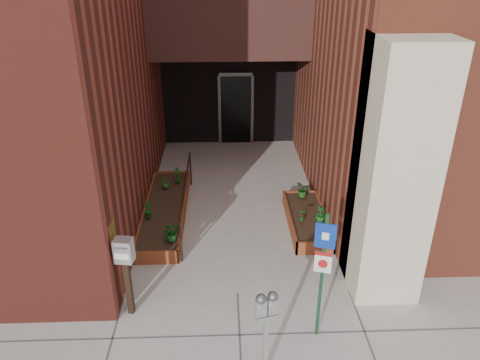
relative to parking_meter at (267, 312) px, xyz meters
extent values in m
plane|color=#9E9991|center=(-0.34, 1.71, -1.10)|extent=(80.00, 80.00, 0.00)
cube|color=beige|center=(2.21, 1.91, 1.10)|extent=(1.10, 1.20, 4.40)
cube|color=#321616|center=(-0.34, 7.71, 2.90)|extent=(4.20, 2.00, 2.00)
cube|color=black|center=(-0.34, 9.11, 0.40)|extent=(4.00, 0.30, 3.00)
cube|color=black|center=(-0.14, 8.93, -0.05)|extent=(0.90, 0.06, 2.10)
cube|color=#B79338|center=(-2.33, 1.51, 0.40)|extent=(0.04, 0.30, 0.30)
cube|color=brown|center=(-1.89, 2.63, -0.95)|extent=(0.90, 0.04, 0.30)
cube|color=brown|center=(-1.89, 6.19, -0.95)|extent=(0.90, 0.04, 0.30)
cube|color=brown|center=(-2.32, 4.41, -0.95)|extent=(0.04, 3.60, 0.30)
cube|color=brown|center=(-1.46, 4.41, -0.95)|extent=(0.04, 3.60, 0.30)
cube|color=black|center=(-1.89, 4.41, -0.97)|extent=(0.82, 3.52, 0.26)
cube|color=brown|center=(1.26, 2.83, -0.95)|extent=(0.80, 0.04, 0.30)
cube|color=brown|center=(1.26, 4.99, -0.95)|extent=(0.80, 0.04, 0.30)
cube|color=brown|center=(0.88, 3.91, -0.95)|extent=(0.04, 2.20, 0.30)
cube|color=brown|center=(1.64, 3.91, -0.95)|extent=(0.04, 2.20, 0.30)
cube|color=black|center=(1.26, 3.91, -0.97)|extent=(0.72, 2.12, 0.26)
cylinder|color=black|center=(-1.39, 2.71, -0.65)|extent=(0.04, 0.04, 0.90)
cylinder|color=black|center=(-1.39, 6.01, -0.65)|extent=(0.04, 0.04, 0.90)
cylinder|color=black|center=(-1.39, 4.36, -0.22)|extent=(0.04, 3.30, 0.04)
cube|color=#A4A4A6|center=(0.00, 0.00, -0.61)|extent=(0.07, 0.07, 0.99)
cube|color=#A4A4A6|center=(0.00, 0.00, -0.08)|extent=(0.32, 0.19, 0.08)
cube|color=#A4A4A6|center=(-0.08, -0.02, 0.10)|extent=(0.17, 0.13, 0.26)
sphere|color=#59595B|center=(-0.08, -0.02, 0.25)|extent=(0.15, 0.15, 0.15)
cube|color=white|center=(-0.07, -0.07, 0.12)|extent=(0.09, 0.03, 0.05)
cube|color=#B21414|center=(-0.07, -0.07, 0.04)|extent=(0.09, 0.03, 0.03)
cube|color=#A4A4A6|center=(0.08, 0.02, 0.10)|extent=(0.17, 0.13, 0.26)
sphere|color=#59595B|center=(0.08, 0.02, 0.25)|extent=(0.15, 0.15, 0.15)
cube|color=white|center=(0.09, -0.03, 0.12)|extent=(0.09, 0.03, 0.05)
cube|color=#B21414|center=(0.09, -0.03, 0.04)|extent=(0.09, 0.03, 0.03)
cube|color=#153B21|center=(0.88, 0.70, 0.00)|extent=(0.06, 0.06, 2.21)
cube|color=navy|center=(0.88, 0.67, 0.76)|extent=(0.29, 0.11, 0.40)
cube|color=white|center=(0.87, 0.67, 0.76)|extent=(0.10, 0.04, 0.12)
cube|color=white|center=(0.88, 0.67, 0.31)|extent=(0.25, 0.09, 0.35)
cube|color=#B21414|center=(0.87, 0.67, 0.45)|extent=(0.24, 0.09, 0.06)
cylinder|color=#B21414|center=(0.87, 0.66, 0.28)|extent=(0.14, 0.05, 0.14)
cube|color=black|center=(-2.13, 1.31, -0.57)|extent=(0.11, 0.11, 1.06)
cube|color=silver|center=(-2.13, 1.31, 0.15)|extent=(0.32, 0.25, 0.40)
cube|color=#59595B|center=(-2.15, 1.20, 0.27)|extent=(0.21, 0.04, 0.04)
cube|color=white|center=(-2.15, 1.20, 0.10)|extent=(0.23, 0.04, 0.10)
imported|color=#19571E|center=(-1.59, 3.01, -0.61)|extent=(0.43, 0.43, 0.39)
imported|color=#175317|center=(-2.19, 3.92, -0.63)|extent=(0.25, 0.25, 0.34)
imported|color=#27611B|center=(-1.95, 5.27, -0.64)|extent=(0.25, 0.25, 0.33)
imported|color=#1B5E1E|center=(-1.69, 5.54, -0.60)|extent=(0.30, 0.30, 0.41)
imported|color=#17501A|center=(1.48, 3.58, -0.61)|extent=(0.30, 0.30, 0.37)
imported|color=#185519|center=(1.09, 3.60, -0.66)|extent=(0.16, 0.16, 0.29)
imported|color=#1E5317|center=(1.28, 4.70, -0.62)|extent=(0.36, 0.36, 0.36)
camera|label=1|loc=(-0.54, -4.82, 4.40)|focal=35.00mm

